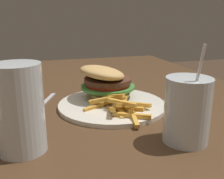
{
  "coord_description": "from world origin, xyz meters",
  "views": [
    {
      "loc": [
        -0.56,
        -0.08,
        0.94
      ],
      "look_at": [
        0.03,
        -0.26,
        0.76
      ],
      "focal_mm": 42.0,
      "sensor_mm": 36.0,
      "label": 1
    }
  ],
  "objects_px": {
    "meal_plate_near": "(108,90)",
    "juice_glass": "(187,113)",
    "spoon": "(34,110)",
    "beer_glass": "(19,110)"
  },
  "relations": [
    {
      "from": "meal_plate_near",
      "to": "spoon",
      "type": "height_order",
      "value": "meal_plate_near"
    },
    {
      "from": "beer_glass",
      "to": "meal_plate_near",
      "type": "bearing_deg",
      "value": -47.54
    },
    {
      "from": "juice_glass",
      "to": "meal_plate_near",
      "type": "bearing_deg",
      "value": 17.35
    },
    {
      "from": "meal_plate_near",
      "to": "juice_glass",
      "type": "height_order",
      "value": "juice_glass"
    },
    {
      "from": "meal_plate_near",
      "to": "juice_glass",
      "type": "xyz_separation_m",
      "value": [
        -0.24,
        -0.08,
        0.02
      ]
    },
    {
      "from": "beer_glass",
      "to": "juice_glass",
      "type": "distance_m",
      "value": 0.29
    },
    {
      "from": "beer_glass",
      "to": "spoon",
      "type": "bearing_deg",
      "value": -6.69
    },
    {
      "from": "meal_plate_near",
      "to": "beer_glass",
      "type": "relative_size",
      "value": 1.87
    },
    {
      "from": "meal_plate_near",
      "to": "beer_glass",
      "type": "distance_m",
      "value": 0.28
    },
    {
      "from": "beer_glass",
      "to": "spoon",
      "type": "distance_m",
      "value": 0.18
    }
  ]
}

